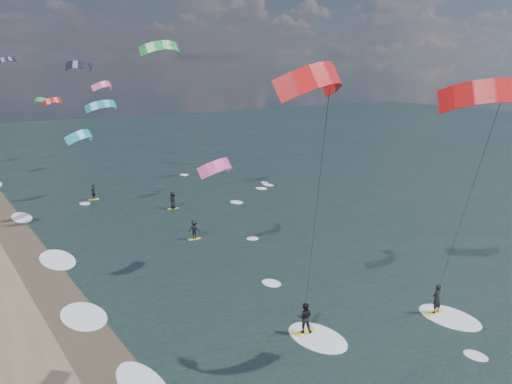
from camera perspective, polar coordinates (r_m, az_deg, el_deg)
ground at (r=30.05m, az=14.50°, el=-17.50°), size 260.00×260.00×0.00m
wet_sand_strip at (r=32.14m, az=-15.52°, el=-15.40°), size 3.00×240.00×0.00m
kitesurfer_near_a at (r=28.55m, az=22.38°, el=4.45°), size 8.00×9.12×14.84m
kitesurfer_near_b at (r=25.25m, az=6.80°, el=2.06°), size 7.22×8.94×15.53m
far_kitesurfers at (r=55.22m, az=-8.94°, el=-1.89°), size 6.93×19.46×1.78m
bg_kite_field at (r=71.20m, az=-16.70°, el=9.87°), size 12.80×78.75×9.56m
shoreline_surf at (r=36.54m, az=-15.86°, el=-11.79°), size 2.40×79.40×0.11m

